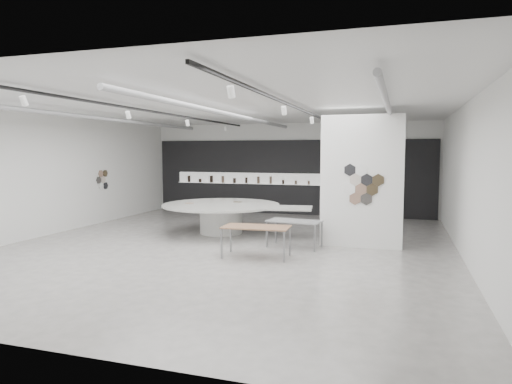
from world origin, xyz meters
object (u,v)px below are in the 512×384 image
(display_island, at_px, (223,214))
(kitchen_counter, at_px, (357,206))
(sample_table_stone, at_px, (294,223))
(sample_table_wood, at_px, (256,229))
(partition_column, at_px, (362,182))

(display_island, height_order, kitchen_counter, kitchen_counter)
(kitchen_counter, bearing_deg, sample_table_stone, -102.45)
(sample_table_wood, height_order, kitchen_counter, kitchen_counter)
(display_island, relative_size, sample_table_wood, 3.07)
(sample_table_stone, bearing_deg, display_island, 151.63)
(display_island, bearing_deg, partition_column, -19.03)
(sample_table_stone, bearing_deg, kitchen_counter, 79.83)
(partition_column, bearing_deg, sample_table_stone, -159.62)
(sample_table_stone, distance_m, kitchen_counter, 6.27)
(partition_column, relative_size, kitchen_counter, 2.07)
(sample_table_wood, bearing_deg, display_island, 125.28)
(display_island, xyz_separation_m, kitchen_counter, (3.76, 4.73, -0.13))
(sample_table_wood, height_order, sample_table_stone, sample_table_wood)
(display_island, bearing_deg, kitchen_counter, 42.82)
(partition_column, height_order, display_island, partition_column)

